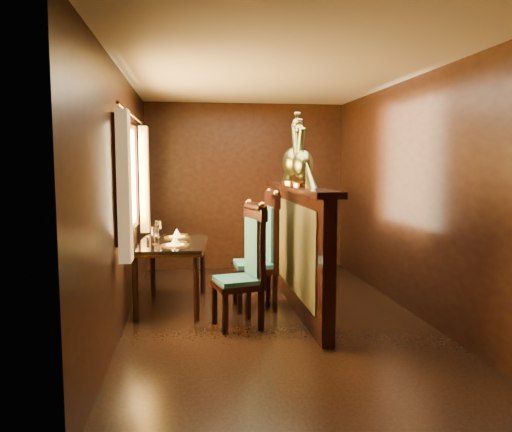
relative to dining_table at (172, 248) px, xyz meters
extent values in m
plane|color=black|center=(1.05, -0.51, -0.66)|extent=(5.00, 5.00, 0.00)
cube|color=black|center=(1.05, 1.99, 0.59)|extent=(3.00, 0.04, 2.50)
cube|color=black|center=(1.05, -3.01, 0.59)|extent=(3.00, 0.04, 2.50)
cube|color=black|center=(-0.45, -0.51, 0.59)|extent=(0.04, 5.00, 2.50)
cube|color=black|center=(2.55, -0.51, 0.59)|extent=(0.04, 5.00, 2.50)
cube|color=beige|center=(1.05, -0.51, 1.84)|extent=(3.00, 5.00, 0.04)
cube|color=#FFC672|center=(-0.44, -0.21, 0.79)|extent=(0.01, 1.70, 1.05)
cube|color=#FEB945|center=(-0.35, -1.18, 0.74)|extent=(0.10, 0.22, 1.30)
cube|color=#FEB945|center=(-0.35, 0.76, 0.74)|extent=(0.10, 0.22, 1.30)
cylinder|color=#C38329|center=(-0.37, -0.21, 1.43)|extent=(0.03, 2.20, 0.03)
cube|color=black|center=(1.38, -0.21, -0.01)|extent=(0.12, 2.60, 1.30)
cube|color=#353218|center=(1.31, -0.21, 0.04)|extent=(0.02, 2.20, 0.95)
cube|color=black|center=(1.38, -0.21, 0.67)|extent=(0.26, 2.70, 0.06)
cube|color=black|center=(0.00, -0.01, 0.05)|extent=(0.83, 1.28, 0.04)
cube|color=#C38329|center=(0.00, -0.01, 0.02)|extent=(0.86, 1.30, 0.02)
cylinder|color=black|center=(-0.35, -0.53, -0.33)|extent=(0.06, 0.06, 0.67)
cylinder|color=black|center=(0.26, -0.58, -0.33)|extent=(0.06, 0.06, 0.67)
cylinder|color=black|center=(-0.25, 0.57, -0.33)|extent=(0.06, 0.06, 0.67)
cylinder|color=black|center=(0.36, 0.52, -0.33)|extent=(0.06, 0.06, 0.67)
cylinder|color=#BD8D23|center=(0.05, -0.28, 0.08)|extent=(0.30, 0.30, 0.01)
cone|color=white|center=(0.05, -0.28, 0.13)|extent=(0.11, 0.11, 0.10)
cylinder|color=#BD8D23|center=(0.05, 0.30, 0.08)|extent=(0.30, 0.30, 0.01)
cone|color=white|center=(0.05, 0.30, 0.13)|extent=(0.11, 0.11, 0.10)
cylinder|color=silver|center=(-0.26, 0.00, 0.10)|extent=(0.03, 0.03, 0.06)
cylinder|color=silver|center=(-0.26, 0.04, 0.10)|extent=(0.03, 0.03, 0.06)
cube|color=black|center=(0.65, -0.80, -0.24)|extent=(0.53, 0.53, 0.06)
cube|color=#15545E|center=(0.65, -0.80, -0.20)|extent=(0.47, 0.47, 0.05)
cube|color=#15545E|center=(0.84, -0.76, 0.12)|extent=(0.11, 0.34, 0.56)
cube|color=black|center=(0.52, -1.02, -0.47)|extent=(0.05, 0.05, 0.39)
cube|color=black|center=(0.87, -0.93, -0.47)|extent=(0.05, 0.05, 0.39)
cube|color=black|center=(0.44, -0.67, -0.47)|extent=(0.05, 0.05, 0.39)
cube|color=black|center=(0.79, -0.58, -0.47)|extent=(0.05, 0.05, 0.39)
sphere|color=#C38329|center=(0.88, -0.93, 0.54)|extent=(0.07, 0.07, 0.07)
sphere|color=#C38329|center=(0.80, -0.58, 0.54)|extent=(0.07, 0.07, 0.07)
cube|color=black|center=(0.90, -0.18, -0.22)|extent=(0.48, 0.48, 0.06)
cube|color=#15545E|center=(0.90, -0.18, -0.17)|extent=(0.43, 0.43, 0.05)
cube|color=#15545E|center=(1.11, -0.18, 0.17)|extent=(0.05, 0.36, 0.60)
cube|color=black|center=(0.72, -0.38, -0.46)|extent=(0.05, 0.05, 0.41)
cube|color=black|center=(1.10, -0.37, -0.46)|extent=(0.05, 0.05, 0.41)
cube|color=black|center=(0.71, 0.00, -0.46)|extent=(0.05, 0.05, 0.41)
cube|color=black|center=(1.09, 0.01, -0.46)|extent=(0.05, 0.05, 0.41)
sphere|color=#C38329|center=(1.11, -0.37, 0.62)|extent=(0.07, 0.07, 0.07)
sphere|color=#C38329|center=(1.10, 0.02, 0.62)|extent=(0.07, 0.07, 0.07)
camera|label=1|loc=(0.20, -5.55, 0.93)|focal=35.00mm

